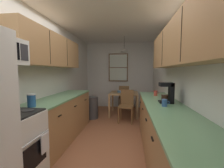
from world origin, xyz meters
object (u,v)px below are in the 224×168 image
object	(u,v)px
coffee_maker	(168,92)
stove_range	(11,149)
storage_canister	(31,100)
table_serving_bowl	(120,92)
mug_by_coffeemaker	(156,93)
dining_chair_near	(127,104)
dining_chair_far	(124,96)
dining_table	(124,96)
trash_bin	(92,107)
mug_spare	(165,103)

from	to	relation	value
coffee_maker	stove_range	bearing A→B (deg)	-155.09
storage_canister	table_serving_bowl	distance (m)	3.01
coffee_maker	mug_by_coffeemaker	bearing A→B (deg)	96.49
dining_chair_near	dining_chair_far	world-z (taller)	same
storage_canister	table_serving_bowl	bearing A→B (deg)	68.14
dining_chair_far	dining_table	bearing A→B (deg)	-88.78
table_serving_bowl	coffee_maker	bearing A→B (deg)	-66.98
stove_range	dining_table	distance (m)	3.43
coffee_maker	mug_by_coffeemaker	xyz separation A→B (m)	(-0.08, 0.71, -0.12)
trash_bin	mug_spare	bearing A→B (deg)	-50.57
dining_chair_near	storage_canister	bearing A→B (deg)	-122.20
mug_spare	table_serving_bowl	xyz separation A→B (m)	(-0.84, 2.52, -0.19)
dining_table	mug_by_coffeemaker	xyz separation A→B (m)	(0.75, -1.53, 0.33)
dining_table	dining_chair_far	distance (m)	0.66
coffee_maker	mug_spare	xyz separation A→B (m)	(-0.11, -0.27, -0.12)
dining_chair_near	mug_by_coffeemaker	size ratio (longest dim) A/B	7.78
dining_table	mug_by_coffeemaker	distance (m)	1.73
dining_chair_near	coffee_maker	bearing A→B (deg)	-65.37
mug_by_coffeemaker	trash_bin	bearing A→B (deg)	148.56
stove_range	mug_spare	world-z (taller)	stove_range
dining_table	table_serving_bowl	world-z (taller)	table_serving_bowl
dining_chair_near	trash_bin	distance (m)	1.07
dining_chair_near	table_serving_bowl	distance (m)	0.74
stove_range	coffee_maker	xyz separation A→B (m)	(2.07, 0.96, 0.60)
dining_table	mug_spare	size ratio (longest dim) A/B	7.96
dining_table	table_serving_bowl	bearing A→B (deg)	176.13
dining_chair_near	trash_bin	world-z (taller)	dining_chair_near
mug_spare	coffee_maker	bearing A→B (deg)	67.36
dining_table	table_serving_bowl	size ratio (longest dim) A/B	4.40
stove_range	mug_by_coffeemaker	bearing A→B (deg)	40.05
stove_range	trash_bin	size ratio (longest dim) A/B	1.67
dining_chair_near	storage_canister	xyz separation A→B (m)	(-1.34, -2.13, 0.50)
mug_by_coffeemaker	dining_chair_near	bearing A→B (deg)	126.35
trash_bin	storage_canister	bearing A→B (deg)	-97.48
dining_chair_near	coffee_maker	size ratio (longest dim) A/B	2.67
dining_table	dining_chair_far	size ratio (longest dim) A/B	1.01
dining_chair_far	table_serving_bowl	size ratio (longest dim) A/B	4.37
dining_table	dining_chair_far	xyz separation A→B (m)	(-0.01, 0.65, -0.12)
dining_table	coffee_maker	bearing A→B (deg)	-69.54
dining_chair_far	coffee_maker	xyz separation A→B (m)	(0.85, -2.88, 0.58)
dining_chair_near	dining_chair_far	xyz separation A→B (m)	(-0.12, 1.29, 0.00)
trash_bin	coffee_maker	world-z (taller)	coffee_maker
stove_range	mug_by_coffeemaker	xyz separation A→B (m)	(1.99, 1.67, 0.48)
stove_range	table_serving_bowl	xyz separation A→B (m)	(1.11, 3.20, 0.29)
trash_bin	coffee_maker	xyz separation A→B (m)	(1.77, -1.74, 0.75)
dining_table	dining_chair_near	bearing A→B (deg)	-80.73
dining_chair_far	trash_bin	bearing A→B (deg)	-129.03
coffee_maker	trash_bin	bearing A→B (deg)	135.47
trash_bin	mug_by_coffeemaker	world-z (taller)	mug_by_coffeemaker
mug_spare	table_serving_bowl	world-z (taller)	mug_spare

